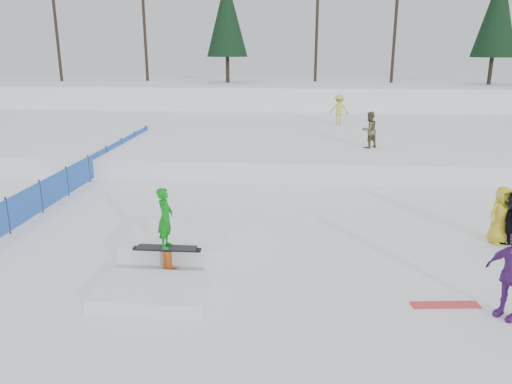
# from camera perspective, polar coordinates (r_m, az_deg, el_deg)

# --- Properties ---
(ground) EXTENTS (120.00, 120.00, 0.00)m
(ground) POSITION_cam_1_polar(r_m,az_deg,el_deg) (13.05, -2.95, -7.05)
(ground) COLOR white
(snow_berm) EXTENTS (60.00, 14.00, 2.40)m
(snow_berm) POSITION_cam_1_polar(r_m,az_deg,el_deg) (42.09, 2.58, 10.87)
(snow_berm) COLOR white
(snow_berm) RESTS_ON ground
(snow_midrise) EXTENTS (50.00, 18.00, 0.80)m
(snow_midrise) POSITION_cam_1_polar(r_m,az_deg,el_deg) (28.32, 1.38, 6.60)
(snow_midrise) COLOR white
(snow_midrise) RESTS_ON ground
(safety_fence) EXTENTS (0.05, 16.00, 1.10)m
(safety_fence) POSITION_cam_1_polar(r_m,az_deg,el_deg) (20.72, -18.56, 2.55)
(safety_fence) COLOR #2152B0
(safety_fence) RESTS_ON ground
(treeline) EXTENTS (40.24, 4.22, 10.50)m
(treeline) POSITION_cam_1_polar(r_m,az_deg,el_deg) (40.46, 11.89, 19.20)
(treeline) COLOR black
(treeline) RESTS_ON snow_berm
(walker_olive) EXTENTS (0.99, 0.95, 1.61)m
(walker_olive) POSITION_cam_1_polar(r_m,az_deg,el_deg) (22.90, 12.81, 6.94)
(walker_olive) COLOR brown
(walker_olive) RESTS_ON snow_midrise
(walker_ygreen) EXTENTS (1.18, 0.75, 1.73)m
(walker_ygreen) POSITION_cam_1_polar(r_m,az_deg,el_deg) (29.66, 9.48, 9.29)
(walker_ygreen) COLOR gold
(walker_ygreen) RESTS_ON snow_midrise
(spectator_purple) EXTENTS (1.01, 1.11, 1.82)m
(spectator_purple) POSITION_cam_1_polar(r_m,az_deg,el_deg) (11.00, 27.20, -8.42)
(spectator_purple) COLOR #5E257E
(spectator_purple) RESTS_ON ground
(spectator_yellow) EXTENTS (0.91, 0.76, 1.60)m
(spectator_yellow) POSITION_cam_1_polar(r_m,az_deg,el_deg) (15.01, 26.24, -2.37)
(spectator_yellow) COLOR gold
(spectator_yellow) RESTS_ON ground
(loose_board_red) EXTENTS (1.42, 0.43, 0.03)m
(loose_board_red) POSITION_cam_1_polar(r_m,az_deg,el_deg) (11.31, 20.81, -11.96)
(loose_board_red) COLOR #C33338
(loose_board_red) RESTS_ON ground
(jib_rail_feature) EXTENTS (2.60, 4.40, 2.11)m
(jib_rail_feature) POSITION_cam_1_polar(r_m,az_deg,el_deg) (12.51, -9.40, -6.81)
(jib_rail_feature) COLOR white
(jib_rail_feature) RESTS_ON ground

